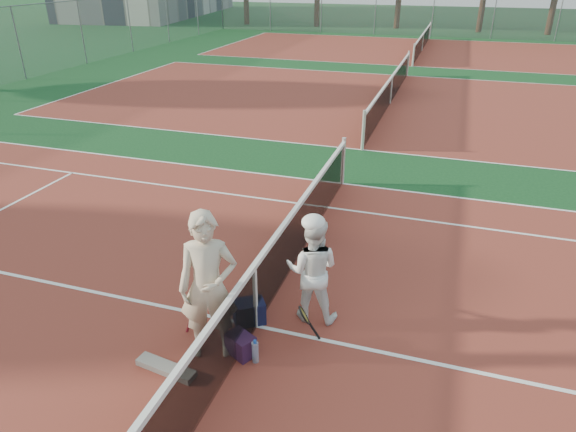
{
  "coord_description": "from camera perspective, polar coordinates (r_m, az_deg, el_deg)",
  "views": [
    {
      "loc": [
        2.21,
        -5.35,
        4.56
      ],
      "look_at": [
        0.0,
        1.44,
        1.05
      ],
      "focal_mm": 32.0,
      "sensor_mm": 36.0,
      "label": 1
    }
  ],
  "objects": [
    {
      "name": "net_far_a",
      "position": [
        19.41,
        11.4,
        13.61
      ],
      "size": [
        0.1,
        10.98,
        1.02
      ],
      "primitive_type": null,
      "color": "black",
      "rests_on": "ground"
    },
    {
      "name": "court_far_a",
      "position": [
        19.52,
        11.26,
        12.16
      ],
      "size": [
        23.77,
        10.97,
        0.01
      ],
      "primitive_type": "cube",
      "color": "maroon",
      "rests_on": "ground"
    },
    {
      "name": "net_main",
      "position": [
        7.06,
        -3.66,
        -8.87
      ],
      "size": [
        0.1,
        10.98,
        1.02
      ],
      "primitive_type": null,
      "color": "black",
      "rests_on": "ground"
    },
    {
      "name": "net_cover_canvas",
      "position": [
        6.83,
        -13.4,
        -16.12
      ],
      "size": [
        0.83,
        0.31,
        0.09
      ],
      "primitive_type": "cube",
      "rotation": [
        0.0,
        0.0,
        -0.15
      ],
      "color": "slate",
      "rests_on": "ground"
    },
    {
      "name": "racket_red",
      "position": [
        7.18,
        -10.23,
        -10.82
      ],
      "size": [
        0.27,
        0.31,
        0.58
      ],
      "primitive_type": null,
      "rotation": [
        0.0,
        0.0,
        0.21
      ],
      "color": "maroon",
      "rests_on": "ground"
    },
    {
      "name": "sports_bag_navy",
      "position": [
        7.35,
        -4.34,
        -10.57
      ],
      "size": [
        0.52,
        0.48,
        0.34
      ],
      "primitive_type": "cube",
      "rotation": [
        0.0,
        0.0,
        0.59
      ],
      "color": "black",
      "rests_on": "ground"
    },
    {
      "name": "court_far_b",
      "position": [
        32.75,
        14.64,
        17.35
      ],
      "size": [
        23.77,
        10.97,
        0.01
      ],
      "primitive_type": "cube",
      "color": "maroon",
      "rests_on": "ground"
    },
    {
      "name": "racket_spare",
      "position": [
        7.13,
        -4.75,
        -13.54
      ],
      "size": [
        0.58,
        0.64,
        0.03
      ],
      "primitive_type": null,
      "rotation": [
        0.0,
        0.0,
        2.23
      ],
      "color": "black",
      "rests_on": "ground"
    },
    {
      "name": "ground",
      "position": [
        7.37,
        -3.55,
        -12.12
      ],
      "size": [
        130.0,
        130.0,
        0.0
      ],
      "primitive_type": "plane",
      "color": "#103D1A",
      "rests_on": "ground"
    },
    {
      "name": "racket_black_held",
      "position": [
        6.95,
        1.78,
        -11.94
      ],
      "size": [
        0.39,
        0.38,
        0.55
      ],
      "primitive_type": null,
      "rotation": [
        0.0,
        0.0,
        3.6
      ],
      "color": "black",
      "rests_on": "ground"
    },
    {
      "name": "water_bottle",
      "position": [
        6.72,
        -3.66,
        -14.87
      ],
      "size": [
        0.09,
        0.09,
        0.3
      ],
      "primitive_type": "cylinder",
      "color": "silver",
      "rests_on": "ground"
    },
    {
      "name": "player_b",
      "position": [
        7.11,
        2.72,
        -6.02
      ],
      "size": [
        0.82,
        0.67,
        1.56
      ],
      "primitive_type": "imported",
      "rotation": [
        0.0,
        0.0,
        3.25
      ],
      "color": "white",
      "rests_on": "ground"
    },
    {
      "name": "fence_back",
      "position": [
        39.53,
        15.8,
        20.81
      ],
      "size": [
        32.0,
        0.06,
        3.0
      ],
      "primitive_type": null,
      "color": "slate",
      "rests_on": "ground"
    },
    {
      "name": "sports_bag_purple",
      "position": [
        6.85,
        -5.28,
        -14.06
      ],
      "size": [
        0.44,
        0.39,
        0.3
      ],
      "primitive_type": "cube",
      "rotation": [
        0.0,
        0.0,
        -0.47
      ],
      "color": "#270F2A",
      "rests_on": "ground"
    },
    {
      "name": "player_a",
      "position": [
        6.43,
        -8.85,
        -7.78
      ],
      "size": [
        0.86,
        0.72,
        2.01
      ],
      "primitive_type": "imported",
      "rotation": [
        0.0,
        0.0,
        0.38
      ],
      "color": "beige",
      "rests_on": "ground"
    },
    {
      "name": "court_main",
      "position": [
        7.37,
        -3.55,
        -12.1
      ],
      "size": [
        23.77,
        10.97,
        0.01
      ],
      "primitive_type": "cube",
      "color": "maroon",
      "rests_on": "ground"
    },
    {
      "name": "net_far_b",
      "position": [
        32.68,
        14.75,
        18.23
      ],
      "size": [
        0.1,
        10.98,
        1.02
      ],
      "primitive_type": null,
      "color": "black",
      "rests_on": "ground"
    }
  ]
}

